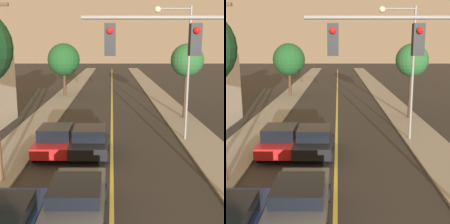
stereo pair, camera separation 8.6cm
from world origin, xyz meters
The scene contains 10 objects.
road_surface centered at (0.00, 36.00, 0.01)m, with size 8.23×80.00×0.01m.
sidewalk_left centered at (-5.36, 36.00, 0.06)m, with size 2.50×80.00×0.12m.
sidewalk_right centered at (5.36, 36.00, 0.06)m, with size 2.50×80.00×0.12m.
car_near_lane_front centered at (-1.15, 4.05, 0.74)m, with size 1.95×4.32×1.40m.
car_near_lane_second centered at (-1.15, 10.55, 0.78)m, with size 2.00×4.10×1.51m.
car_outer_lane_second centered at (-2.96, 10.67, 0.78)m, with size 2.00×4.14×1.53m.
traffic_signal_mast centered at (2.80, 3.80, 4.83)m, with size 5.45×0.42×6.56m.
streetlamp_right centered at (3.98, 13.02, 5.06)m, with size 2.14×0.36×7.74m.
tree_left_far centered at (-5.42, 30.27, 4.17)m, with size 3.61×3.61×5.88m.
tree_right_near centered at (5.73, 18.72, 4.56)m, with size 2.49×2.49×5.74m.
Camera 2 is at (0.10, -5.26, 5.64)m, focal length 50.00 mm.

